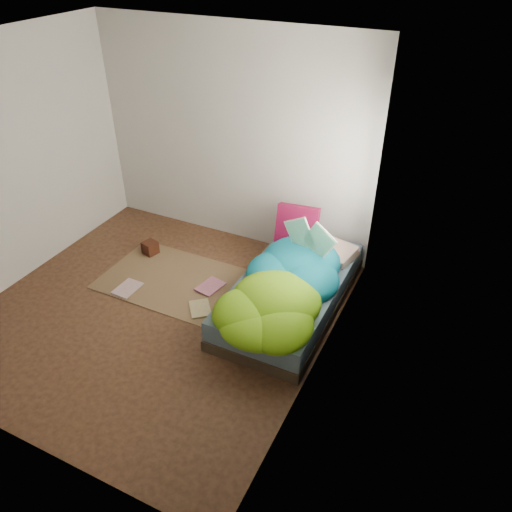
{
  "coord_description": "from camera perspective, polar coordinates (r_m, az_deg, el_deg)",
  "views": [
    {
      "loc": [
        2.7,
        -3.16,
        3.43
      ],
      "look_at": [
        0.8,
        0.75,
        0.5
      ],
      "focal_mm": 35.0,
      "sensor_mm": 36.0,
      "label": 1
    }
  ],
  "objects": [
    {
      "name": "rug",
      "position": [
        5.79,
        -9.39,
        -2.72
      ],
      "size": [
        1.6,
        1.1,
        0.01
      ],
      "primitive_type": "cube",
      "color": "brown",
      "rests_on": "ground"
    },
    {
      "name": "floor_book_b",
      "position": [
        5.67,
        -6.12,
        -3.09
      ],
      "size": [
        0.28,
        0.34,
        0.03
      ],
      "primitive_type": "imported",
      "rotation": [
        0.0,
        0.0,
        -0.19
      ],
      "color": "#CD768C",
      "rests_on": "rug"
    },
    {
      "name": "floor_book_a",
      "position": [
        5.81,
        -15.32,
        -3.29
      ],
      "size": [
        0.24,
        0.32,
        0.02
      ],
      "primitive_type": "imported",
      "rotation": [
        0.0,
        0.0,
        -0.03
      ],
      "color": "beige",
      "rests_on": "rug"
    },
    {
      "name": "pillow_magenta",
      "position": [
        5.63,
        4.71,
        3.42
      ],
      "size": [
        0.48,
        0.2,
        0.46
      ],
      "primitive_type": "cube",
      "rotation": [
        0.0,
        0.0,
        0.12
      ],
      "color": "#52051D",
      "rests_on": "bed"
    },
    {
      "name": "wooden_box",
      "position": [
        6.26,
        -11.99,
        0.94
      ],
      "size": [
        0.19,
        0.19,
        0.16
      ],
      "primitive_type": "cube",
      "rotation": [
        0.0,
        0.0,
        -0.27
      ],
      "color": "#3B1D0D",
      "rests_on": "rug"
    },
    {
      "name": "bed",
      "position": [
        5.28,
        3.95,
        -4.23
      ],
      "size": [
        1.0,
        2.0,
        0.34
      ],
      "color": "#3D3221",
      "rests_on": "ground"
    },
    {
      "name": "duvet",
      "position": [
        4.91,
        3.12,
        -2.53
      ],
      "size": [
        0.96,
        1.84,
        0.34
      ],
      "primitive_type": null,
      "color": "#086F7F",
      "rests_on": "bed"
    },
    {
      "name": "open_book",
      "position": [
        5.08,
        6.13,
        3.07
      ],
      "size": [
        0.51,
        0.22,
        0.3
      ],
      "primitive_type": null,
      "rotation": [
        0.0,
        0.0,
        -0.23
      ],
      "color": "#308F2E",
      "rests_on": "duvet"
    },
    {
      "name": "room_walls",
      "position": [
        4.53,
        -13.41,
        9.6
      ],
      "size": [
        3.54,
        3.54,
        2.62
      ],
      "color": "silver",
      "rests_on": "ground"
    },
    {
      "name": "ground",
      "position": [
        5.39,
        -11.31,
        -6.32
      ],
      "size": [
        3.5,
        3.5,
        0.0
      ],
      "primitive_type": "cube",
      "color": "#3A2216",
      "rests_on": "ground"
    },
    {
      "name": "pillow_floral",
      "position": [
        5.57,
        8.57,
        0.61
      ],
      "size": [
        0.59,
        0.45,
        0.12
      ],
      "primitive_type": "cube",
      "rotation": [
        0.0,
        0.0,
        -0.26
      ],
      "color": "beige",
      "rests_on": "bed"
    },
    {
      "name": "floor_book_c",
      "position": [
        5.32,
        -7.52,
        -6.15
      ],
      "size": [
        0.34,
        0.35,
        0.02
      ],
      "primitive_type": "imported",
      "rotation": [
        0.0,
        0.0,
        0.69
      ],
      "color": "tan",
      "rests_on": "rug"
    }
  ]
}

